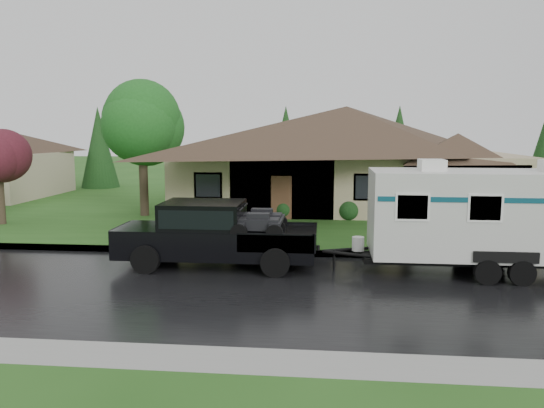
# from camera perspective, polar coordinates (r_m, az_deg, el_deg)

# --- Properties ---
(ground) EXTENTS (140.00, 140.00, 0.00)m
(ground) POSITION_cam_1_polar(r_m,az_deg,el_deg) (16.91, 2.70, -7.29)
(ground) COLOR #26551A
(ground) RESTS_ON ground
(road) EXTENTS (140.00, 8.00, 0.01)m
(road) POSITION_cam_1_polar(r_m,az_deg,el_deg) (14.99, 2.29, -9.29)
(road) COLOR black
(road) RESTS_ON ground
(curb) EXTENTS (140.00, 0.50, 0.15)m
(curb) POSITION_cam_1_polar(r_m,az_deg,el_deg) (19.07, 3.06, -5.30)
(curb) COLOR gray
(curb) RESTS_ON ground
(lawn) EXTENTS (140.00, 26.00, 0.15)m
(lawn) POSITION_cam_1_polar(r_m,az_deg,el_deg) (31.61, 4.15, 0.02)
(lawn) COLOR #26551A
(lawn) RESTS_ON ground
(house_main) EXTENTS (19.44, 10.80, 6.90)m
(house_main) POSITION_cam_1_polar(r_m,az_deg,el_deg) (30.18, 8.53, 6.28)
(house_main) COLOR tan
(house_main) RESTS_ON lawn
(tree_left_green) EXTENTS (4.02, 4.02, 6.66)m
(tree_left_green) POSITION_cam_1_polar(r_m,az_deg,el_deg) (27.30, -13.84, 8.43)
(tree_left_green) COLOR #382B1E
(tree_left_green) RESTS_ON lawn
(shrub_row) EXTENTS (13.60, 1.00, 1.00)m
(shrub_row) POSITION_cam_1_polar(r_m,az_deg,el_deg) (25.90, 8.23, -0.53)
(shrub_row) COLOR #143814
(shrub_row) RESTS_ON lawn
(pickup_truck) EXTENTS (6.42, 2.44, 2.14)m
(pickup_truck) POSITION_cam_1_polar(r_m,az_deg,el_deg) (17.41, -6.39, -3.01)
(pickup_truck) COLOR black
(pickup_truck) RESTS_ON ground
(travel_trailer) EXTENTS (7.92, 2.78, 3.55)m
(travel_trailer) POSITION_cam_1_polar(r_m,az_deg,el_deg) (17.68, 22.76, -1.00)
(travel_trailer) COLOR silver
(travel_trailer) RESTS_ON ground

